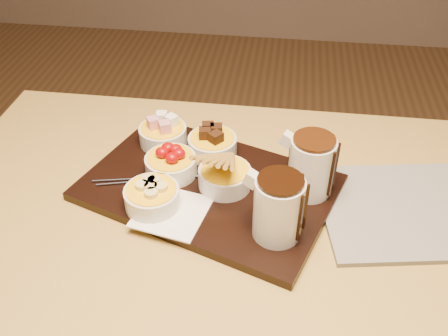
# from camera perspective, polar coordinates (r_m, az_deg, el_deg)

# --- Properties ---
(dining_table) EXTENTS (1.20, 0.80, 0.75)m
(dining_table) POSITION_cam_1_polar(r_m,az_deg,el_deg) (0.97, 1.91, -10.46)
(dining_table) COLOR #AE8C40
(dining_table) RESTS_ON ground
(serving_board) EXTENTS (0.53, 0.44, 0.02)m
(serving_board) POSITION_cam_1_polar(r_m,az_deg,el_deg) (0.96, -1.77, -2.23)
(serving_board) COLOR black
(serving_board) RESTS_ON dining_table
(napkin) EXTENTS (0.14, 0.14, 0.00)m
(napkin) POSITION_cam_1_polar(r_m,az_deg,el_deg) (0.90, -6.00, -5.02)
(napkin) COLOR white
(napkin) RESTS_ON serving_board
(bowl_marshmallows) EXTENTS (0.10, 0.10, 0.04)m
(bowl_marshmallows) POSITION_cam_1_polar(r_m,az_deg,el_deg) (1.06, -6.98, 3.75)
(bowl_marshmallows) COLOR silver
(bowl_marshmallows) RESTS_ON serving_board
(bowl_cake) EXTENTS (0.10, 0.10, 0.04)m
(bowl_cake) POSITION_cam_1_polar(r_m,az_deg,el_deg) (1.02, -1.34, 2.58)
(bowl_cake) COLOR silver
(bowl_cake) RESTS_ON serving_board
(bowl_strawberries) EXTENTS (0.10, 0.10, 0.04)m
(bowl_strawberries) POSITION_cam_1_polar(r_m,az_deg,el_deg) (0.97, -6.08, 0.28)
(bowl_strawberries) COLOR silver
(bowl_strawberries) RESTS_ON serving_board
(bowl_biscotti) EXTENTS (0.10, 0.10, 0.04)m
(bowl_biscotti) POSITION_cam_1_polar(r_m,az_deg,el_deg) (0.94, 0.09, -1.13)
(bowl_biscotti) COLOR silver
(bowl_biscotti) RESTS_ON serving_board
(bowl_bananas) EXTENTS (0.10, 0.10, 0.04)m
(bowl_bananas) POSITION_cam_1_polar(r_m,az_deg,el_deg) (0.91, -8.21, -3.39)
(bowl_bananas) COLOR silver
(bowl_bananas) RESTS_ON serving_board
(pitcher_dark_chocolate) EXTENTS (0.11, 0.11, 0.11)m
(pitcher_dark_chocolate) POSITION_cam_1_polar(r_m,az_deg,el_deg) (0.83, 6.22, -4.64)
(pitcher_dark_chocolate) COLOR silver
(pitcher_dark_chocolate) RESTS_ON serving_board
(pitcher_milk_chocolate) EXTENTS (0.11, 0.11, 0.11)m
(pitcher_milk_chocolate) POSITION_cam_1_polar(r_m,az_deg,el_deg) (0.92, 9.90, 0.14)
(pitcher_milk_chocolate) COLOR silver
(pitcher_milk_chocolate) RESTS_ON serving_board
(fondue_skewers) EXTENTS (0.08, 0.26, 0.01)m
(fondue_skewers) POSITION_cam_1_polar(r_m,az_deg,el_deg) (0.97, -7.30, -1.07)
(fondue_skewers) COLOR silver
(fondue_skewers) RESTS_ON serving_board
(newspaper) EXTENTS (0.36, 0.31, 0.01)m
(newspaper) POSITION_cam_1_polar(r_m,az_deg,el_deg) (0.98, 20.26, -4.48)
(newspaper) COLOR beige
(newspaper) RESTS_ON dining_table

